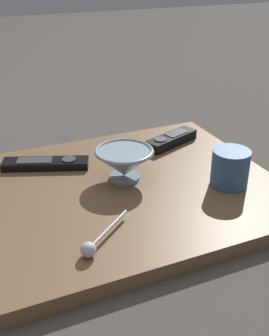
# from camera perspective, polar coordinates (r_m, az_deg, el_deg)

# --- Properties ---
(ground_plane) EXTENTS (6.00, 6.00, 0.00)m
(ground_plane) POSITION_cam_1_polar(r_m,az_deg,el_deg) (0.92, -0.75, -3.89)
(ground_plane) COLOR #47423D
(table) EXTENTS (0.63, 0.53, 0.03)m
(table) POSITION_cam_1_polar(r_m,az_deg,el_deg) (0.91, -0.75, -3.03)
(table) COLOR brown
(table) RESTS_ON ground
(cereal_bowl) EXTENTS (0.13, 0.13, 0.07)m
(cereal_bowl) POSITION_cam_1_polar(r_m,az_deg,el_deg) (0.91, -1.13, 0.81)
(cereal_bowl) COLOR #8C9EAD
(cereal_bowl) RESTS_ON table
(coffee_mug) EXTENTS (0.08, 0.08, 0.08)m
(coffee_mug) POSITION_cam_1_polar(r_m,az_deg,el_deg) (0.90, 12.91, 0.00)
(coffee_mug) COLOR #33598C
(coffee_mug) RESTS_ON table
(teaspoon) EXTENTS (0.11, 0.10, 0.03)m
(teaspoon) POSITION_cam_1_polar(r_m,az_deg,el_deg) (0.71, -5.76, -10.46)
(teaspoon) COLOR silver
(teaspoon) RESTS_ON table
(tv_remote_near) EXTENTS (0.16, 0.10, 0.03)m
(tv_remote_near) POSITION_cam_1_polar(r_m,az_deg,el_deg) (1.09, 5.02, 3.88)
(tv_remote_near) COLOR black
(tv_remote_near) RESTS_ON table
(tv_remote_far) EXTENTS (0.20, 0.11, 0.02)m
(tv_remote_far) POSITION_cam_1_polar(r_m,az_deg,el_deg) (0.99, -12.00, 0.60)
(tv_remote_far) COLOR black
(tv_remote_far) RESTS_ON table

